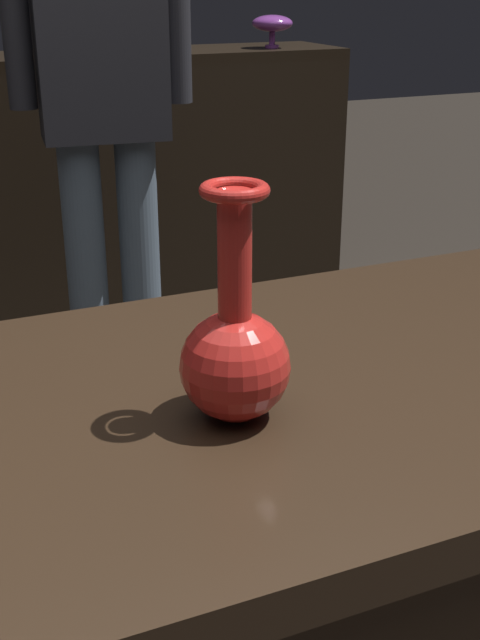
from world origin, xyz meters
TOP-DOWN VIEW (x-y plane):
  - vase_centerpiece at (-0.03, -0.05)m, footprint 0.12×0.12m
  - shelf_vase_far_right at (1.04, 2.13)m, footprint 0.15×0.15m
  - visitor_center_back at (0.19, 1.35)m, footprint 0.47×0.22m

SIDE VIEW (x-z plane):
  - vase_centerpiece at x=-0.03m, z-range 0.75..1.01m
  - visitor_center_back at x=0.19m, z-range 0.16..1.88m
  - shelf_vase_far_right at x=1.04m, z-range 1.02..1.13m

